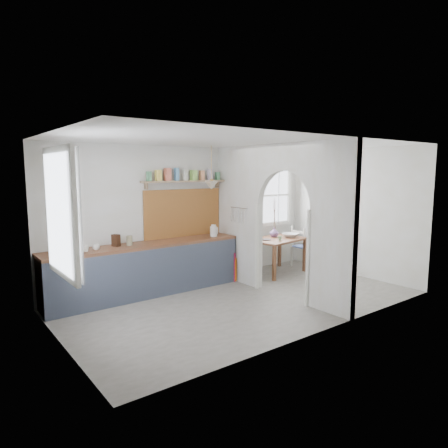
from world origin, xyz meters
TOP-DOWN VIEW (x-y plane):
  - floor at (0.00, 0.00)m, footprint 5.80×3.20m
  - ceiling at (0.00, 0.00)m, footprint 5.80×3.20m
  - walls at (0.00, 0.00)m, footprint 5.81×3.21m
  - partition at (0.70, 0.06)m, footprint 0.12×3.20m
  - kitchen_window at (-2.87, 0.00)m, footprint 0.10×1.16m
  - nook_window at (1.80, 1.56)m, footprint 1.76×0.10m
  - counter at (-1.13, 1.33)m, footprint 3.50×0.60m
  - sink at (-2.43, 1.30)m, footprint 0.40×0.40m
  - backsplash at (-0.20, 1.58)m, footprint 1.65×0.03m
  - shelf at (-0.20, 1.49)m, footprint 1.75×0.20m
  - pendant_lamp at (0.15, 1.15)m, footprint 0.26×0.26m
  - utensil_rail at (0.61, 0.90)m, footprint 0.02×0.50m
  - dining_table at (1.72, 0.99)m, footprint 1.28×0.95m
  - chair_left at (0.93, 1.08)m, footprint 0.42×0.42m
  - chair_right at (2.59, 1.02)m, footprint 0.45×0.45m
  - kettle at (0.25, 1.22)m, footprint 0.22×0.19m
  - mug_a at (-2.18, 1.24)m, footprint 0.13×0.13m
  - mug_b at (-2.00, 1.28)m, footprint 0.12×0.12m
  - knife_block at (-1.63, 1.38)m, footprint 0.13×0.15m
  - jar at (-1.42, 1.34)m, footprint 0.11×0.11m
  - towel_magenta at (0.58, 0.99)m, footprint 0.02×0.03m
  - towel_orange at (0.58, 0.95)m, footprint 0.02×0.03m
  - bowl at (2.07, 0.95)m, footprint 0.44×0.44m
  - table_cup at (1.61, 0.80)m, footprint 0.09×0.09m
  - plate at (1.41, 0.99)m, footprint 0.21×0.21m
  - vase at (1.81, 1.18)m, footprint 0.23×0.23m

SIDE VIEW (x-z plane):
  - floor at x=0.00m, z-range -0.01..0.01m
  - towel_orange at x=0.58m, z-range 0.02..0.48m
  - towel_magenta at x=0.58m, z-range -0.02..0.57m
  - dining_table at x=1.72m, z-range 0.00..0.74m
  - chair_left at x=0.93m, z-range 0.00..0.85m
  - counter at x=-1.13m, z-range 0.01..0.91m
  - chair_right at x=2.59m, z-range 0.00..0.92m
  - plate at x=1.41m, z-range 0.74..0.75m
  - table_cup at x=1.61m, z-range 0.74..0.82m
  - bowl at x=2.07m, z-range 0.74..0.82m
  - vase at x=1.81m, z-range 0.74..0.94m
  - sink at x=-2.43m, z-range 0.88..0.90m
  - mug_b at x=-2.00m, z-range 0.90..0.99m
  - mug_a at x=-2.18m, z-range 0.90..1.00m
  - jar at x=-1.42m, z-range 0.90..1.06m
  - knife_block at x=-1.63m, z-range 0.90..1.10m
  - kettle at x=0.25m, z-range 0.90..1.12m
  - walls at x=0.00m, z-range 0.00..2.60m
  - backsplash at x=-0.20m, z-range 0.90..1.80m
  - utensil_rail at x=0.61m, z-range 1.44..1.46m
  - partition at x=0.70m, z-range 0.15..2.75m
  - nook_window at x=1.80m, z-range 0.95..2.25m
  - kitchen_window at x=-2.87m, z-range 0.90..2.40m
  - pendant_lamp at x=0.15m, z-range 1.80..1.96m
  - shelf at x=-0.20m, z-range 1.90..2.11m
  - ceiling at x=0.00m, z-range 2.60..2.60m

